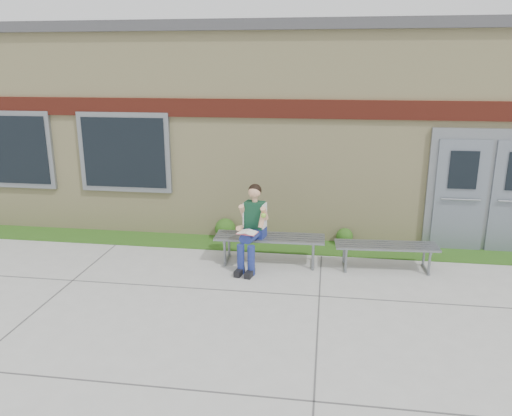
# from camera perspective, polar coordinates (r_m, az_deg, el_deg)

# --- Properties ---
(ground) EXTENTS (80.00, 80.00, 0.00)m
(ground) POSITION_cam_1_polar(r_m,az_deg,el_deg) (7.38, -0.77, -11.25)
(ground) COLOR #9E9E99
(ground) RESTS_ON ground
(grass_strip) EXTENTS (16.00, 0.80, 0.02)m
(grass_strip) POSITION_cam_1_polar(r_m,az_deg,el_deg) (9.74, 1.63, -4.27)
(grass_strip) COLOR #275115
(grass_strip) RESTS_ON ground
(school_building) EXTENTS (16.20, 6.22, 4.20)m
(school_building) POSITION_cam_1_polar(r_m,az_deg,el_deg) (12.58, 3.53, 10.10)
(school_building) COLOR beige
(school_building) RESTS_ON ground
(bench_left) EXTENTS (1.93, 0.58, 0.50)m
(bench_left) POSITION_cam_1_polar(r_m,az_deg,el_deg) (8.79, 1.57, -3.95)
(bench_left) COLOR slate
(bench_left) RESTS_ON ground
(bench_right) EXTENTS (1.75, 0.58, 0.45)m
(bench_right) POSITION_cam_1_polar(r_m,az_deg,el_deg) (8.82, 14.63, -4.69)
(bench_right) COLOR slate
(bench_right) RESTS_ON ground
(girl) EXTENTS (0.52, 0.90, 1.45)m
(girl) POSITION_cam_1_polar(r_m,az_deg,el_deg) (8.50, -0.44, -1.97)
(girl) COLOR navy
(girl) RESTS_ON ground
(shrub_mid) EXTENTS (0.41, 0.41, 0.41)m
(shrub_mid) POSITION_cam_1_polar(r_m,az_deg,el_deg) (10.05, -3.54, -2.36)
(shrub_mid) COLOR #275115
(shrub_mid) RESTS_ON grass_strip
(shrub_east) EXTENTS (0.32, 0.32, 0.32)m
(shrub_east) POSITION_cam_1_polar(r_m,az_deg,el_deg) (9.87, 10.09, -3.19)
(shrub_east) COLOR #275115
(shrub_east) RESTS_ON grass_strip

